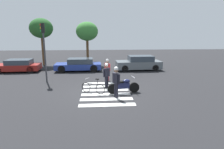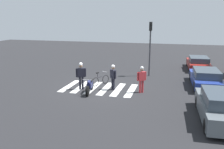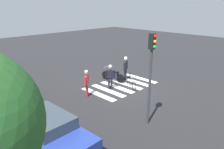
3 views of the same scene
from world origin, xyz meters
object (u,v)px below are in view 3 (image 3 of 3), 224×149
object	(u,v)px
leaning_bicycle	(131,83)
officer_by_motorcycle	(110,75)
officer_on_foot	(126,67)
car_blue_hatchback	(48,129)
pedestrian_bystander	(87,81)
police_motorcycle	(113,75)
traffic_light_pole	(151,66)

from	to	relation	value
leaning_bicycle	officer_by_motorcycle	world-z (taller)	officer_by_motorcycle
officer_on_foot	car_blue_hatchback	xyz separation A→B (m)	(-2.97, 8.28, -0.48)
leaning_bicycle	pedestrian_bystander	distance (m)	3.36
officer_on_foot	car_blue_hatchback	size ratio (longest dim) A/B	0.41
police_motorcycle	pedestrian_bystander	bearing A→B (deg)	104.79
officer_by_motorcycle	pedestrian_bystander	world-z (taller)	pedestrian_bystander
officer_by_motorcycle	police_motorcycle	bearing A→B (deg)	-52.46
officer_on_foot	traffic_light_pole	size ratio (longest dim) A/B	0.42
leaning_bicycle	police_motorcycle	bearing A→B (deg)	-4.22
pedestrian_bystander	traffic_light_pole	size ratio (longest dim) A/B	0.40
traffic_light_pole	car_blue_hatchback	bearing A→B (deg)	63.45
police_motorcycle	officer_on_foot	xyz separation A→B (m)	(-0.55, -0.80, 0.63)
leaning_bicycle	car_blue_hatchback	world-z (taller)	car_blue_hatchback
leaning_bicycle	pedestrian_bystander	xyz separation A→B (m)	(1.06, 3.12, 0.65)
leaning_bicycle	traffic_light_pole	distance (m)	5.51
police_motorcycle	traffic_light_pole	bearing A→B (deg)	149.92
leaning_bicycle	officer_by_motorcycle	distance (m)	1.62
officer_by_motorcycle	pedestrian_bystander	bearing A→B (deg)	85.54
officer_on_foot	officer_by_motorcycle	size ratio (longest dim) A/B	1.07
officer_on_foot	traffic_light_pole	bearing A→B (deg)	141.39
police_motorcycle	traffic_light_pole	world-z (taller)	traffic_light_pole
car_blue_hatchback	traffic_light_pole	world-z (taller)	traffic_light_pole
police_motorcycle	traffic_light_pole	xyz separation A→B (m)	(-5.63, 3.26, 2.51)
police_motorcycle	leaning_bicycle	distance (m)	1.93
car_blue_hatchback	traffic_light_pole	distance (m)	5.28
police_motorcycle	officer_by_motorcycle	world-z (taller)	officer_by_motorcycle
police_motorcycle	officer_on_foot	world-z (taller)	officer_on_foot
officer_on_foot	car_blue_hatchback	world-z (taller)	officer_on_foot
officer_by_motorcycle	traffic_light_pole	xyz separation A→B (m)	(-4.62, 1.94, 1.97)
pedestrian_bystander	officer_on_foot	bearing A→B (deg)	-85.56
leaning_bicycle	officer_on_foot	bearing A→B (deg)	-34.45
car_blue_hatchback	traffic_light_pole	bearing A→B (deg)	-116.55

